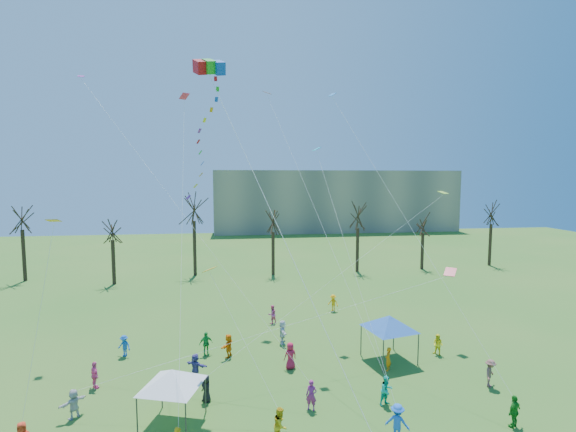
{
  "coord_description": "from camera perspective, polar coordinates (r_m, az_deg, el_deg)",
  "views": [
    {
      "loc": [
        -3.04,
        -17.19,
        13.1
      ],
      "look_at": [
        -0.11,
        5.0,
        11.0
      ],
      "focal_mm": 25.0,
      "sensor_mm": 36.0,
      "label": 1
    }
  ],
  "objects": [
    {
      "name": "distant_building",
      "position": [
        102.46,
        6.66,
        2.2
      ],
      "size": [
        60.0,
        14.0,
        15.0
      ],
      "primitive_type": "cube",
      "color": "gray",
      "rests_on": "ground"
    },
    {
      "name": "canopy_tent_white",
      "position": [
        23.7,
        -16.15,
        -21.25
      ],
      "size": [
        3.86,
        3.86,
        3.03
      ],
      "color": "#3F3F44",
      "rests_on": "ground"
    },
    {
      "name": "festival_crowd",
      "position": [
        28.27,
        -1.53,
        -20.29
      ],
      "size": [
        27.0,
        20.8,
        1.86
      ],
      "color": "red",
      "rests_on": "ground"
    },
    {
      "name": "canopy_tent_blue",
      "position": [
        30.61,
        14.21,
        -14.45
      ],
      "size": [
        4.31,
        4.31,
        3.32
      ],
      "color": "#3F3F44",
      "rests_on": "ground"
    },
    {
      "name": "small_kites_aloft",
      "position": [
        28.64,
        -2.42,
        5.86
      ],
      "size": [
        29.88,
        19.24,
        32.11
      ],
      "color": "orange",
      "rests_on": "ground"
    },
    {
      "name": "big_box_kite",
      "position": [
        23.04,
        -11.2,
        10.62
      ],
      "size": [
        4.45,
        6.5,
        21.21
      ],
      "color": "red",
      "rests_on": "ground"
    },
    {
      "name": "bare_tree_row",
      "position": [
        54.43,
        -3.93,
        -0.92
      ],
      "size": [
        70.46,
        9.05,
        11.61
      ],
      "color": "black",
      "rests_on": "ground"
    }
  ]
}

